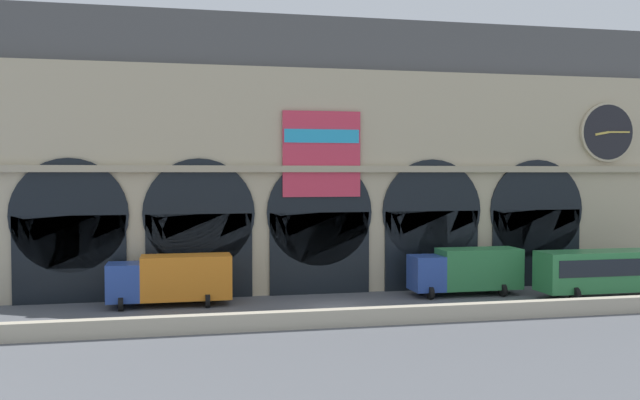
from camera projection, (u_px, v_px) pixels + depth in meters
The scene contains 6 objects.
ground_plane at pixel (337, 308), 41.83m from camera, with size 200.00×200.00×0.00m, color #54565B.
quay_parapet_wall at pixel (358, 317), 36.95m from camera, with size 90.00×0.70×0.93m, color #B2A891.
station_building at pixel (312, 159), 49.19m from camera, with size 49.88×6.21×18.92m.
box_truck_midwest at pixel (172, 278), 42.38m from camera, with size 7.50×2.91×3.12m.
box_truck_mideast at pixel (466, 270), 46.16m from camera, with size 7.50×2.91×3.12m.
bus_east at pixel (618, 270), 45.33m from camera, with size 11.00×3.25×3.10m.
Camera 1 is at (-9.66, -40.42, 8.21)m, focal length 38.56 mm.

